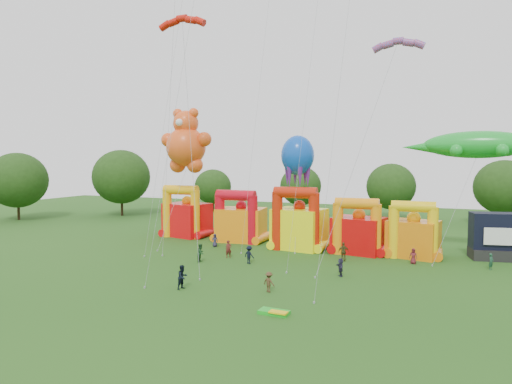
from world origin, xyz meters
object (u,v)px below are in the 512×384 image
at_px(octopus_kite, 297,179).
at_px(spectator_4, 344,252).
at_px(bouncy_castle_2, 299,225).
at_px(bouncy_castle_0, 186,217).
at_px(stage_trailer, 509,237).
at_px(spectator_0, 215,240).
at_px(gecko_kite, 463,189).
at_px(teddy_bear_kite, 184,154).

relative_size(octopus_kite, spectator_4, 6.75).
bearing_deg(bouncy_castle_2, bouncy_castle_0, 170.16).
relative_size(stage_trailer, spectator_4, 3.97).
bearing_deg(spectator_0, bouncy_castle_0, 122.67).
relative_size(stage_trailer, spectator_0, 5.06).
distance_m(gecko_kite, spectator_4, 13.77).
height_order(spectator_0, spectator_4, spectator_4).
bearing_deg(spectator_0, teddy_bear_kite, 141.18).
bearing_deg(bouncy_castle_0, spectator_4, -18.26).
relative_size(bouncy_castle_2, teddy_bear_kite, 0.43).
height_order(stage_trailer, gecko_kite, gecko_kite).
relative_size(bouncy_castle_0, teddy_bear_kite, 0.41).
xyz_separation_m(bouncy_castle_0, octopus_kite, (16.04, -2.15, 5.41)).
height_order(bouncy_castle_2, spectator_0, bouncy_castle_2).
bearing_deg(gecko_kite, octopus_kite, -179.45).
xyz_separation_m(octopus_kite, spectator_0, (-9.05, -3.15, -7.26)).
bearing_deg(gecko_kite, bouncy_castle_0, 176.62).
bearing_deg(spectator_4, stage_trailer, -178.40).
xyz_separation_m(spectator_0, spectator_4, (15.54, -2.14, 0.21)).
bearing_deg(gecko_kite, spectator_0, -172.85).
xyz_separation_m(teddy_bear_kite, gecko_kite, (31.61, 1.60, -3.62)).
relative_size(octopus_kite, spectator_0, 8.59).
relative_size(teddy_bear_kite, spectator_0, 10.91).
bearing_deg(gecko_kite, stage_trailer, 19.85).
bearing_deg(octopus_kite, spectator_4, -39.18).
distance_m(bouncy_castle_2, spectator_0, 9.98).
xyz_separation_m(bouncy_castle_2, gecko_kite, (17.02, 0.88, 4.56)).
distance_m(bouncy_castle_2, gecko_kite, 17.65).
relative_size(bouncy_castle_2, octopus_kite, 0.55).
bearing_deg(octopus_kite, gecko_kite, 0.55).
xyz_separation_m(octopus_kite, spectator_4, (6.49, -5.29, -7.05)).
height_order(bouncy_castle_2, stage_trailer, bouncy_castle_2).
relative_size(gecko_kite, spectator_0, 9.15).
bearing_deg(stage_trailer, bouncy_castle_0, 179.50).
bearing_deg(teddy_bear_kite, bouncy_castle_2, 2.82).
bearing_deg(spectator_0, octopus_kite, -0.96).
bearing_deg(stage_trailer, gecko_kite, -160.15).
bearing_deg(octopus_kite, spectator_0, -160.78).
xyz_separation_m(teddy_bear_kite, spectator_4, (20.66, -3.86, -9.92)).
height_order(octopus_kite, spectator_0, octopus_kite).
distance_m(bouncy_castle_0, gecko_kite, 33.87).
bearing_deg(bouncy_castle_2, spectator_4, -37.04).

